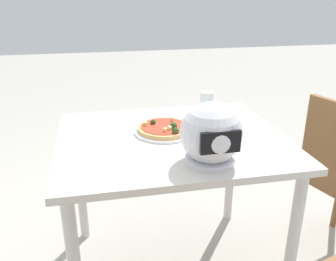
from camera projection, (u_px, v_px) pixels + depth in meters
dining_table at (172, 156)px, 1.68m from camera, size 1.02×0.85×0.76m
pizza_plate at (164, 131)px, 1.68m from camera, size 0.28×0.28×0.01m
pizza at (165, 128)px, 1.68m from camera, size 0.25×0.25×0.05m
motorcycle_helmet at (211, 134)px, 1.36m from camera, size 0.24×0.24×0.24m
drinking_glass at (207, 103)px, 1.90m from camera, size 0.07×0.07×0.12m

